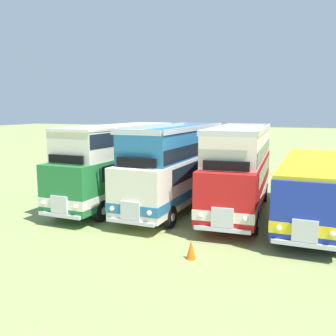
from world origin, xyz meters
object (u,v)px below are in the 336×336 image
object	(u,v)px
bus_second_in_row	(176,165)
bus_third_in_row	(239,168)
bus_first_in_row	(119,160)
cone_near_end	(191,250)
bus_fourth_in_row	(310,185)

from	to	relation	value
bus_second_in_row	bus_third_in_row	bearing A→B (deg)	1.53
bus_first_in_row	bus_third_in_row	size ratio (longest dim) A/B	1.08
bus_first_in_row	bus_second_in_row	size ratio (longest dim) A/B	1.02
bus_second_in_row	bus_third_in_row	size ratio (longest dim) A/B	1.05
bus_second_in_row	cone_near_end	world-z (taller)	bus_second_in_row
bus_third_in_row	cone_near_end	xyz separation A→B (m)	(-0.55, -6.88, -2.00)
bus_second_in_row	bus_fourth_in_row	world-z (taller)	bus_second_in_row
bus_third_in_row	bus_fourth_in_row	size ratio (longest dim) A/B	0.92
bus_second_in_row	cone_near_end	bearing A→B (deg)	-66.81
bus_second_in_row	cone_near_end	xyz separation A→B (m)	(2.91, -6.78, -2.01)
cone_near_end	bus_fourth_in_row	bearing A→B (deg)	58.48
bus_first_in_row	bus_second_in_row	distance (m)	3.47
bus_third_in_row	bus_fourth_in_row	bearing A→B (deg)	-5.22
bus_second_in_row	cone_near_end	size ratio (longest dim) A/B	14.81
bus_third_in_row	bus_fourth_in_row	world-z (taller)	bus_third_in_row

